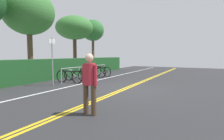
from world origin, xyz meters
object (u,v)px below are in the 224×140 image
at_px(tree_far_right, 74,28).
at_px(bike_rack, 87,69).
at_px(bicycle_4, 102,71).
at_px(pedestrian, 90,80).
at_px(bicycle_2, 87,74).
at_px(bicycle_3, 94,72).
at_px(tree_extra, 93,31).
at_px(bicycle_1, 76,75).
at_px(sign_post_near, 52,57).
at_px(tree_mid, 29,13).
at_px(bicycle_0, 69,76).

bearing_deg(tree_far_right, bike_rack, -132.45).
distance_m(bicycle_4, pedestrian, 8.82).
xyz_separation_m(bicycle_2, bicycle_4, (1.89, -0.04, 0.05)).
height_order(bicycle_2, bicycle_4, bicycle_4).
xyz_separation_m(bicycle_3, bicycle_4, (1.00, -0.13, 0.00)).
bearing_deg(tree_extra, bicycle_3, -145.91).
bearing_deg(bike_rack, bicycle_1, 172.55).
relative_size(tree_far_right, tree_extra, 0.97).
xyz_separation_m(bicycle_1, bicycle_4, (2.84, -0.23, 0.05)).
bearing_deg(bicycle_4, sign_post_near, 178.34).
xyz_separation_m(bike_rack, tree_mid, (-1.55, 3.51, 3.73)).
height_order(bicycle_0, tree_mid, tree_mid).
xyz_separation_m(bicycle_4, tree_far_right, (1.72, 4.02, 3.69)).
distance_m(bicycle_0, bicycle_1, 0.83).
bearing_deg(bicycle_3, pedestrian, -146.91).
distance_m(bicycle_2, pedestrian, 7.25).
xyz_separation_m(bicycle_0, tree_far_right, (5.37, 3.99, 3.70)).
bearing_deg(bicycle_1, tree_extra, 26.38).
height_order(bike_rack, tree_mid, tree_mid).
bearing_deg(tree_mid, bicycle_4, -46.66).
height_order(bicycle_3, sign_post_near, sign_post_near).
bearing_deg(pedestrian, bicycle_4, 28.81).
distance_m(bicycle_0, bicycle_2, 1.76).
bearing_deg(tree_extra, bike_rack, -149.42).
bearing_deg(bicycle_2, bike_rack, 68.52).
distance_m(tree_mid, tree_far_right, 5.15).
xyz_separation_m(tree_mid, tree_extra, (8.03, 0.32, -0.22)).
relative_size(sign_post_near, tree_far_right, 0.48).
bearing_deg(tree_far_right, tree_extra, -1.61).
bearing_deg(bicycle_0, bicycle_2, 0.28).
bearing_deg(pedestrian, tree_far_right, 41.22).
bearing_deg(bicycle_0, bicycle_1, 14.15).
relative_size(bike_rack, bicycle_3, 2.67).
distance_m(bike_rack, pedestrian, 7.29).
relative_size(sign_post_near, tree_extra, 0.47).
bearing_deg(bicycle_3, bicycle_4, -7.30).
bearing_deg(sign_post_near, pedestrian, -123.69).
height_order(bike_rack, bicycle_2, bike_rack).
distance_m(tree_far_right, tree_extra, 2.91).
xyz_separation_m(bicycle_1, tree_far_right, (4.56, 3.78, 3.73)).
relative_size(bicycle_1, bicycle_3, 0.99).
bearing_deg(bike_rack, bicycle_2, -111.48).
distance_m(bicycle_3, pedestrian, 8.02).
bearing_deg(bicycle_4, bike_rack, 176.74).
bearing_deg(tree_extra, bicycle_4, -139.57).
xyz_separation_m(sign_post_near, tree_extra, (9.41, 3.80, 2.67)).
height_order(bicycle_1, sign_post_near, sign_post_near).
height_order(sign_post_near, tree_extra, tree_extra).
height_order(bike_rack, pedestrian, pedestrian).
bearing_deg(tree_mid, bicycle_0, -93.84).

